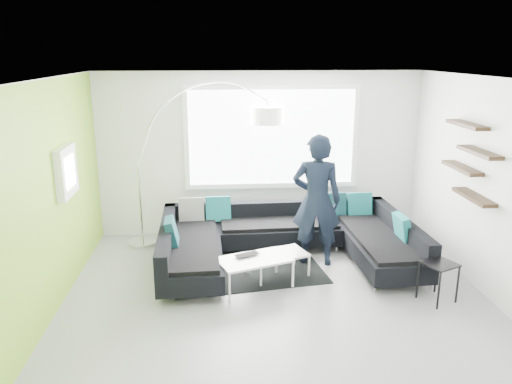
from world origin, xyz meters
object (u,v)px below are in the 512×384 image
sectional_sofa (286,243)px  coffee_table (267,267)px  arc_lamp (138,167)px  laptop (249,256)px  person (316,200)px  side_table (438,282)px

sectional_sofa → coffee_table: size_ratio=3.02×
arc_lamp → laptop: (1.67, -1.64, -0.90)m
coffee_table → sectional_sofa: bearing=37.1°
person → laptop: (-1.05, -0.67, -0.57)m
sectional_sofa → person: (0.44, 0.04, 0.64)m
coffee_table → person: bearing=16.3°
arc_lamp → side_table: size_ratio=5.07×
sectional_sofa → coffee_table: sectional_sofa is taller
person → laptop: bearing=44.7°
coffee_table → laptop: bearing=-179.0°
sectional_sofa → coffee_table: (-0.35, -0.53, -0.15)m
side_table → laptop: bearing=164.9°
sectional_sofa → person: 0.78m
laptop → sectional_sofa: bearing=19.7°
arc_lamp → side_table: 4.77m
side_table → person: size_ratio=0.26×
arc_lamp → side_table: arc_lamp is taller
coffee_table → laptop: 0.35m
arc_lamp → side_table: bearing=-36.9°
sectional_sofa → coffee_table: bearing=-124.8°
side_table → sectional_sofa: bearing=144.4°
coffee_table → arc_lamp: bearing=121.4°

